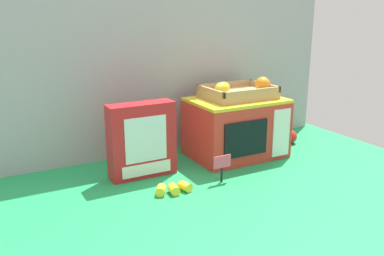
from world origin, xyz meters
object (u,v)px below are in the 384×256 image
object	(u,v)px
food_groups_crate	(239,92)
price_sign	(222,164)
toy_microwave	(236,127)
loose_toy_apple	(290,137)
cookie_set_box	(142,140)
loose_toy_banana	(173,189)

from	to	relation	value
food_groups_crate	price_sign	bearing A→B (deg)	-134.73
toy_microwave	food_groups_crate	world-z (taller)	food_groups_crate
food_groups_crate	loose_toy_apple	bearing A→B (deg)	2.50
toy_microwave	food_groups_crate	distance (m)	0.15
cookie_set_box	price_sign	xyz separation A→B (m)	(0.23, -0.19, -0.07)
cookie_set_box	loose_toy_banana	size ratio (longest dim) A/B	2.09
toy_microwave	loose_toy_banana	distance (m)	0.47
food_groups_crate	loose_toy_banana	size ratio (longest dim) A/B	2.11
food_groups_crate	loose_toy_apple	distance (m)	0.39
food_groups_crate	loose_toy_banana	world-z (taller)	food_groups_crate
loose_toy_apple	toy_microwave	bearing A→B (deg)	-176.93
toy_microwave	cookie_set_box	world-z (taller)	cookie_set_box
toy_microwave	price_sign	bearing A→B (deg)	-133.50
loose_toy_apple	loose_toy_banana	bearing A→B (deg)	-161.88
toy_microwave	food_groups_crate	size ratio (longest dim) A/B	1.36
cookie_set_box	loose_toy_apple	world-z (taller)	cookie_set_box
price_sign	loose_toy_apple	size ratio (longest dim) A/B	1.62
food_groups_crate	cookie_set_box	size ratio (longest dim) A/B	1.01
price_sign	loose_toy_banana	distance (m)	0.20
toy_microwave	food_groups_crate	xyz separation A→B (m)	(0.01, 0.00, 0.15)
toy_microwave	loose_toy_banana	bearing A→B (deg)	-151.40
food_groups_crate	cookie_set_box	world-z (taller)	food_groups_crate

